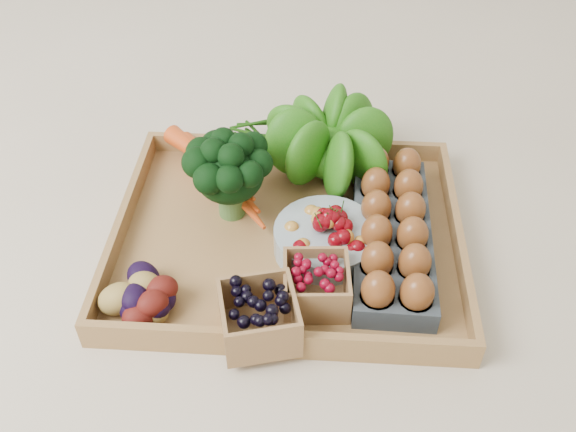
# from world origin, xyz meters

# --- Properties ---
(ground) EXTENTS (4.00, 4.00, 0.00)m
(ground) POSITION_xyz_m (0.00, 0.00, 0.00)
(ground) COLOR beige
(ground) RESTS_ON ground
(tray) EXTENTS (0.55, 0.45, 0.01)m
(tray) POSITION_xyz_m (0.00, 0.00, 0.01)
(tray) COLOR #9D7442
(tray) RESTS_ON ground
(carrots) EXTENTS (0.24, 0.17, 0.06)m
(carrots) POSITION_xyz_m (-0.13, 0.13, 0.04)
(carrots) COLOR #CF4615
(carrots) RESTS_ON tray
(lettuce) EXTENTS (0.16, 0.16, 0.16)m
(lettuce) POSITION_xyz_m (0.06, 0.17, 0.09)
(lettuce) COLOR #125D0E
(lettuce) RESTS_ON tray
(broccoli) EXTENTS (0.14, 0.14, 0.11)m
(broccoli) POSITION_xyz_m (-0.10, 0.05, 0.07)
(broccoli) COLOR black
(broccoli) RESTS_ON tray
(cherry_bowl) EXTENTS (0.16, 0.16, 0.04)m
(cherry_bowl) POSITION_xyz_m (0.06, -0.03, 0.04)
(cherry_bowl) COLOR #8C9EA5
(cherry_bowl) RESTS_ON tray
(egg_carton) EXTENTS (0.13, 0.34, 0.04)m
(egg_carton) POSITION_xyz_m (0.16, -0.01, 0.03)
(egg_carton) COLOR #343C42
(egg_carton) RESTS_ON tray
(potatoes) EXTENTS (0.13, 0.13, 0.07)m
(potatoes) POSITION_xyz_m (-0.19, -0.16, 0.05)
(potatoes) COLOR #420E0A
(potatoes) RESTS_ON tray
(punnet_blackberry) EXTENTS (0.13, 0.13, 0.07)m
(punnet_blackberry) POSITION_xyz_m (-0.03, -0.19, 0.05)
(punnet_blackberry) COLOR black
(punnet_blackberry) RESTS_ON tray
(punnet_raspberry) EXTENTS (0.10, 0.10, 0.06)m
(punnet_raspberry) POSITION_xyz_m (0.05, -0.13, 0.05)
(punnet_raspberry) COLOR #660415
(punnet_raspberry) RESTS_ON tray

